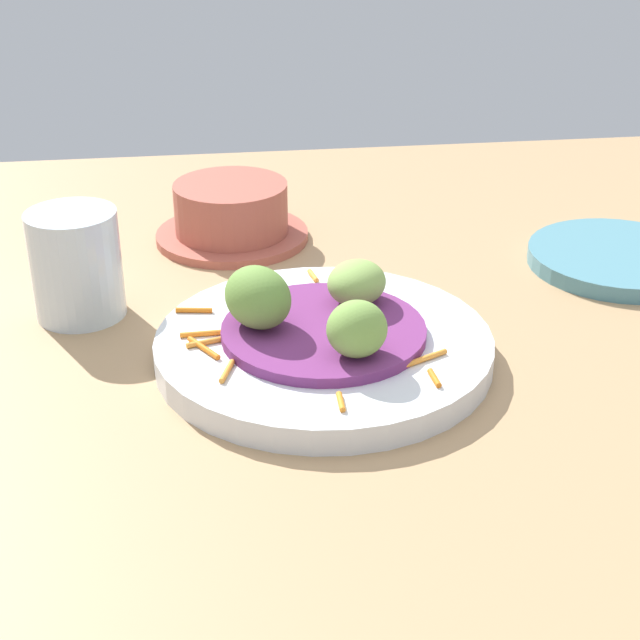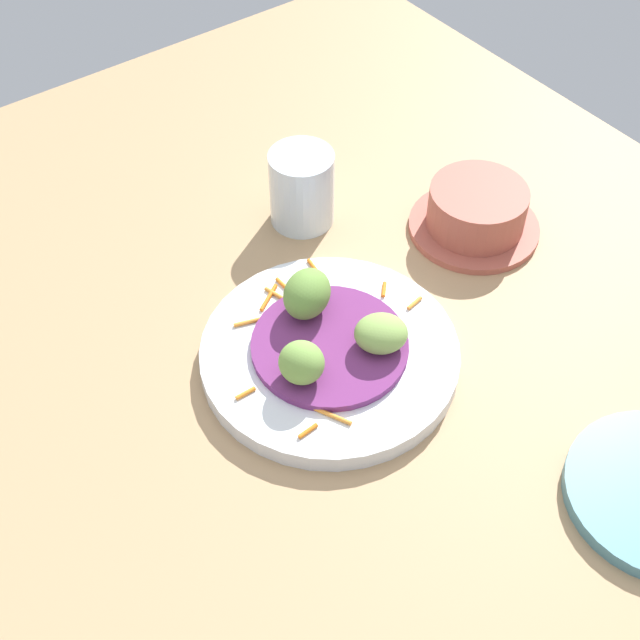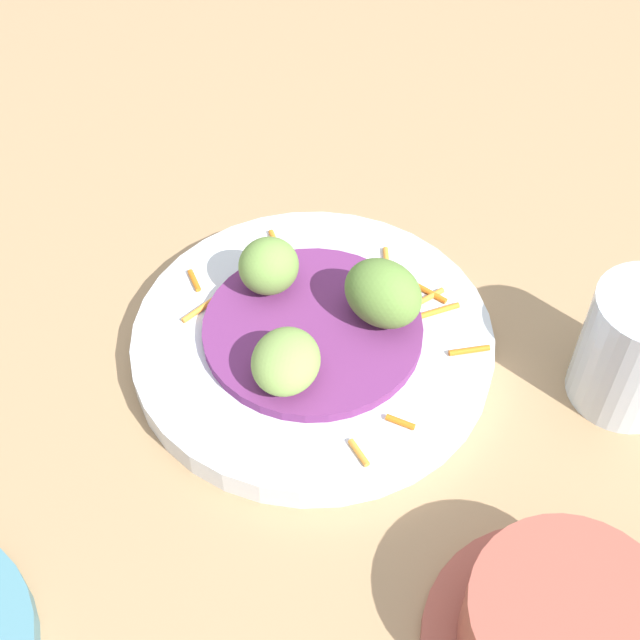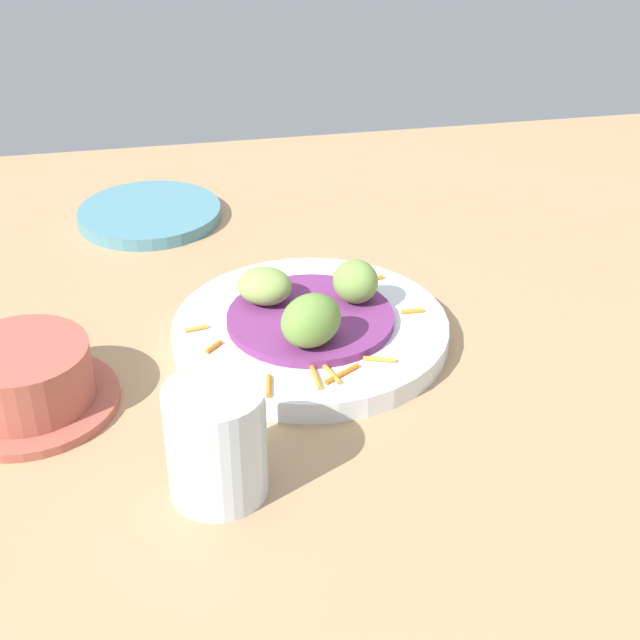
# 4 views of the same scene
# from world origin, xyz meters

# --- Properties ---
(table_surface) EXTENTS (1.10, 1.10, 0.02)m
(table_surface) POSITION_xyz_m (0.00, 0.00, 0.01)
(table_surface) COLOR tan
(table_surface) RESTS_ON ground
(main_plate) EXTENTS (0.25, 0.25, 0.02)m
(main_plate) POSITION_xyz_m (-0.04, 0.04, 0.03)
(main_plate) COLOR silver
(main_plate) RESTS_ON table_surface
(cabbage_bed) EXTENTS (0.15, 0.15, 0.01)m
(cabbage_bed) POSITION_xyz_m (-0.04, 0.04, 0.04)
(cabbage_bed) COLOR #702D6B
(cabbage_bed) RESTS_ON main_plate
(carrot_garnish) EXTENTS (0.21, 0.19, 0.00)m
(carrot_garnish) POSITION_xyz_m (-0.03, -0.00, 0.04)
(carrot_garnish) COLOR orange
(carrot_garnish) RESTS_ON main_plate
(guac_scoop_left) EXTENTS (0.07, 0.06, 0.03)m
(guac_scoop_left) POSITION_xyz_m (-0.08, 0.07, 0.06)
(guac_scoop_left) COLOR #84A851
(guac_scoop_left) RESTS_ON cabbage_bed
(guac_scoop_center) EXTENTS (0.07, 0.07, 0.04)m
(guac_scoop_center) POSITION_xyz_m (-0.05, -0.01, 0.07)
(guac_scoop_center) COLOR olive
(guac_scoop_center) RESTS_ON cabbage_bed
(guac_scoop_right) EXTENTS (0.05, 0.05, 0.04)m
(guac_scoop_right) POSITION_xyz_m (0.01, 0.05, 0.07)
(guac_scoop_right) COLOR #759E47
(guac_scoop_right) RESTS_ON cabbage_bed
(side_plate_small) EXTENTS (0.16, 0.16, 0.01)m
(side_plate_small) POSITION_xyz_m (-0.17, 0.32, 0.03)
(side_plate_small) COLOR teal
(side_plate_small) RESTS_ON table_surface
(terracotta_bowl) EXTENTS (0.14, 0.14, 0.06)m
(terracotta_bowl) POSITION_xyz_m (-0.28, -0.02, 0.05)
(terracotta_bowl) COLOR #A85142
(terracotta_bowl) RESTS_ON table_surface
(water_glass) EXTENTS (0.07, 0.07, 0.09)m
(water_glass) POSITION_xyz_m (-0.14, -0.15, 0.06)
(water_glass) COLOR silver
(water_glass) RESTS_ON table_surface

